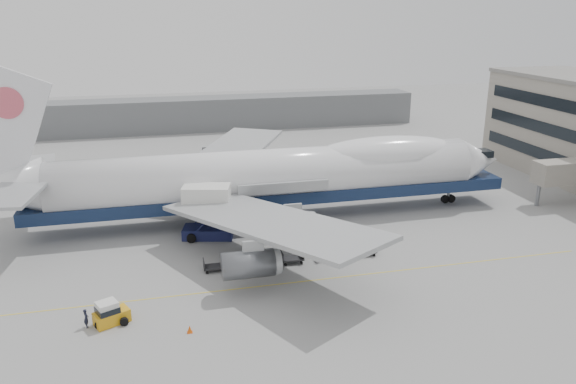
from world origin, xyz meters
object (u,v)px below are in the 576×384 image
object	(u,v)px
baggage_tug	(110,314)
ground_worker	(86,318)
catering_truck	(207,209)
airliner	(274,175)

from	to	relation	value
baggage_tug	ground_worker	world-z (taller)	baggage_tug
baggage_tug	catering_truck	bearing A→B (deg)	34.99
airliner	catering_truck	distance (m)	10.19
airliner	ground_worker	distance (m)	30.39
airliner	baggage_tug	distance (m)	29.01
catering_truck	airliner	bearing A→B (deg)	41.64
catering_truck	ground_worker	size ratio (longest dim) A/B	3.74
catering_truck	baggage_tug	xyz separation A→B (m)	(-9.99, -16.98, -2.55)
airliner	ground_worker	size ratio (longest dim) A/B	40.06
catering_truck	ground_worker	bearing A→B (deg)	-110.38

